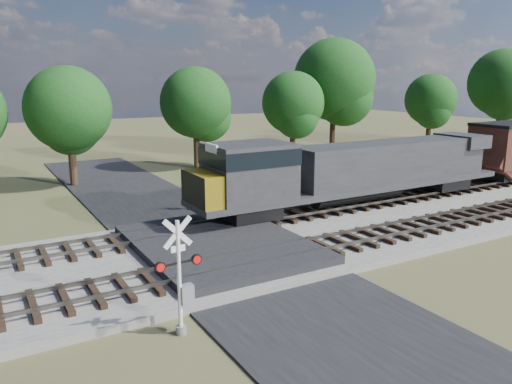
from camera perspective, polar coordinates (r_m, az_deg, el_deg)
ground at (r=22.28m, az=-3.65°, el=-7.33°), size 160.00×160.00×0.00m
ballast_bed at (r=28.24m, az=14.37°, el=-3.02°), size 140.00×10.00×0.30m
road at (r=22.26m, az=-3.65°, el=-7.24°), size 7.00×60.00×0.08m
crossing_panel at (r=22.60m, az=-4.23°, el=-6.20°), size 7.00×9.00×0.62m
track_near at (r=22.06m, az=6.01°, el=-6.45°), size 140.00×2.60×0.33m
track_far at (r=26.06m, az=-0.46°, el=-3.34°), size 140.00×2.60×0.33m
crossing_signal_near at (r=15.47m, az=-8.47°, el=-10.60°), size 1.51×0.33×3.74m
crossing_signal_far at (r=29.38m, az=-4.76°, el=0.77°), size 1.50×0.36×3.73m
equipment_shed at (r=36.83m, az=4.44°, el=2.96°), size 5.23×5.23×2.73m
treeline at (r=44.50m, az=-1.97°, el=11.08°), size 85.17×11.19×11.65m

